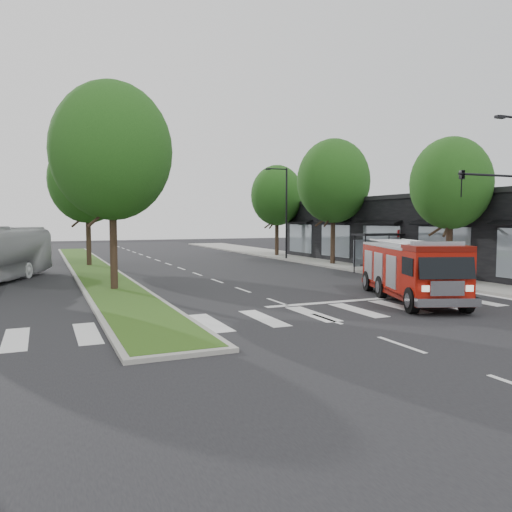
{
  "coord_description": "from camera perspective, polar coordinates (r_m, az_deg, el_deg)",
  "views": [
    {
      "loc": [
        -9.21,
        -19.07,
        3.52
      ],
      "look_at": [
        0.14,
        2.67,
        1.8
      ],
      "focal_mm": 35.0,
      "sensor_mm": 36.0,
      "label": 1
    }
  ],
  "objects": [
    {
      "name": "ground",
      "position": [
        21.47,
        2.47,
        -5.28
      ],
      "size": [
        140.0,
        140.0,
        0.0
      ],
      "primitive_type": "plane",
      "color": "black",
      "rests_on": "ground"
    },
    {
      "name": "sidewalk_right",
      "position": [
        36.45,
        13.41,
        -1.38
      ],
      "size": [
        5.0,
        80.0,
        0.15
      ],
      "primitive_type": "cube",
      "color": "gray",
      "rests_on": "ground"
    },
    {
      "name": "median",
      "position": [
        37.37,
        -18.26,
        -1.34
      ],
      "size": [
        3.0,
        50.0,
        0.15
      ],
      "color": "gray",
      "rests_on": "ground"
    },
    {
      "name": "storefront_row",
      "position": [
        39.16,
        18.76,
        2.44
      ],
      "size": [
        8.0,
        30.0,
        5.0
      ],
      "primitive_type": "cube",
      "color": "black",
      "rests_on": "ground"
    },
    {
      "name": "bus_shelter",
      "position": [
        34.05,
        13.57,
        1.55
      ],
      "size": [
        3.2,
        1.6,
        2.61
      ],
      "color": "black",
      "rests_on": "ground"
    },
    {
      "name": "tree_right_near",
      "position": [
        29.61,
        21.37,
        7.72
      ],
      "size": [
        4.4,
        4.4,
        8.05
      ],
      "color": "black",
      "rests_on": "ground"
    },
    {
      "name": "tree_right_mid",
      "position": [
        39.13,
        8.84,
        8.45
      ],
      "size": [
        5.6,
        5.6,
        9.72
      ],
      "color": "black",
      "rests_on": "ground"
    },
    {
      "name": "tree_right_far",
      "position": [
        47.85,
        2.41,
        6.92
      ],
      "size": [
        5.0,
        5.0,
        8.73
      ],
      "color": "black",
      "rests_on": "ground"
    },
    {
      "name": "tree_median_near",
      "position": [
        25.49,
        -16.18,
        11.42
      ],
      "size": [
        5.8,
        5.8,
        10.16
      ],
      "color": "black",
      "rests_on": "ground"
    },
    {
      "name": "tree_median_far",
      "position": [
        39.32,
        -18.73,
        8.26
      ],
      "size": [
        5.6,
        5.6,
        9.72
      ],
      "color": "black",
      "rests_on": "ground"
    },
    {
      "name": "streetlight_right_far",
      "position": [
        43.7,
        3.32,
        5.4
      ],
      "size": [
        2.11,
        0.2,
        8.0
      ],
      "color": "black",
      "rests_on": "ground"
    },
    {
      "name": "fire_engine",
      "position": [
        22.75,
        17.26,
        -1.64
      ],
      "size": [
        4.88,
        8.11,
        2.7
      ],
      "rotation": [
        0.0,
        0.0,
        -0.36
      ],
      "color": "#5B0A05",
      "rests_on": "ground"
    }
  ]
}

